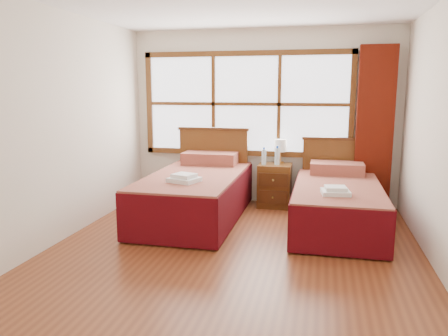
# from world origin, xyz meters

# --- Properties ---
(floor) EXTENTS (4.50, 4.50, 0.00)m
(floor) POSITION_xyz_m (0.00, 0.00, 0.00)
(floor) COLOR brown
(floor) RESTS_ON ground
(wall_back) EXTENTS (4.00, 0.00, 4.00)m
(wall_back) POSITION_xyz_m (0.00, 2.25, 1.30)
(wall_back) COLOR silver
(wall_back) RESTS_ON floor
(wall_left) EXTENTS (0.00, 4.50, 4.50)m
(wall_left) POSITION_xyz_m (-2.00, 0.00, 1.30)
(wall_left) COLOR silver
(wall_left) RESTS_ON floor
(wall_right) EXTENTS (0.00, 4.50, 4.50)m
(wall_right) POSITION_xyz_m (2.00, 0.00, 1.30)
(wall_right) COLOR silver
(wall_right) RESTS_ON floor
(window) EXTENTS (3.16, 0.06, 1.56)m
(window) POSITION_xyz_m (-0.25, 2.21, 1.50)
(window) COLOR white
(window) RESTS_ON wall_back
(curtain) EXTENTS (0.50, 0.16, 2.30)m
(curtain) POSITION_xyz_m (1.60, 2.11, 1.17)
(curtain) COLOR #591408
(curtain) RESTS_ON wall_back
(bed_left) EXTENTS (1.17, 2.27, 1.14)m
(bed_left) POSITION_xyz_m (-0.74, 1.20, 0.35)
(bed_left) COLOR #43230E
(bed_left) RESTS_ON floor
(bed_right) EXTENTS (1.07, 2.09, 1.04)m
(bed_right) POSITION_xyz_m (1.11, 1.20, 0.32)
(bed_right) COLOR #43230E
(bed_right) RESTS_ON floor
(nightstand) EXTENTS (0.48, 0.47, 0.63)m
(nightstand) POSITION_xyz_m (0.23, 1.99, 0.32)
(nightstand) COLOR #5A3313
(nightstand) RESTS_ON floor
(towels_left) EXTENTS (0.41, 0.39, 0.10)m
(towels_left) POSITION_xyz_m (-0.73, 0.63, 0.65)
(towels_left) COLOR white
(towels_left) RESTS_ON bed_left
(towels_right) EXTENTS (0.34, 0.31, 0.09)m
(towels_right) POSITION_xyz_m (1.06, 0.62, 0.59)
(towels_right) COLOR white
(towels_right) RESTS_ON bed_right
(lamp) EXTENTS (0.18, 0.18, 0.36)m
(lamp) POSITION_xyz_m (0.29, 2.14, 0.89)
(lamp) COLOR gold
(lamp) RESTS_ON nightstand
(bottle_near) EXTENTS (0.07, 0.07, 0.26)m
(bottle_near) POSITION_xyz_m (0.07, 1.93, 0.75)
(bottle_near) COLOR #BEE2F5
(bottle_near) RESTS_ON nightstand
(bottle_far) EXTENTS (0.07, 0.07, 0.28)m
(bottle_far) POSITION_xyz_m (0.26, 1.98, 0.76)
(bottle_far) COLOR #BEE2F5
(bottle_far) RESTS_ON nightstand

